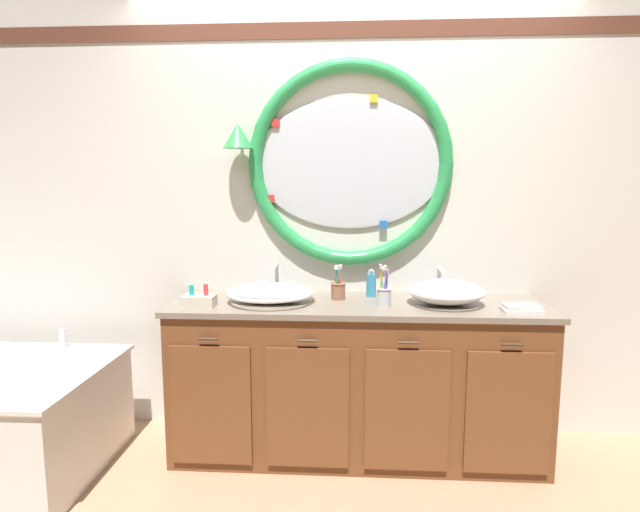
{
  "coord_description": "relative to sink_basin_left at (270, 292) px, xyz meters",
  "views": [
    {
      "loc": [
        0.01,
        -2.44,
        1.47
      ],
      "look_at": [
        -0.15,
        0.25,
        1.09
      ],
      "focal_mm": 28.84,
      "sensor_mm": 36.0,
      "label": 1
    }
  ],
  "objects": [
    {
      "name": "toothbrush_holder_right",
      "position": [
        0.6,
        -0.06,
        0.01
      ],
      "size": [
        0.08,
        0.08,
        0.22
      ],
      "color": "silver",
      "rests_on": "vanity_counter"
    },
    {
      "name": "back_wall_assembly",
      "position": [
        0.42,
        0.35,
        0.43
      ],
      "size": [
        6.4,
        0.26,
        2.6
      ],
      "color": "silver",
      "rests_on": "ground_plane"
    },
    {
      "name": "faucet_set_right",
      "position": [
        0.93,
        0.23,
        0.01
      ],
      "size": [
        0.24,
        0.12,
        0.17
      ],
      "color": "silver",
      "rests_on": "vanity_counter"
    },
    {
      "name": "ground_plane",
      "position": [
        0.42,
        -0.24,
        -0.9
      ],
      "size": [
        14.0,
        14.0,
        0.0
      ],
      "primitive_type": "plane",
      "color": "tan"
    },
    {
      "name": "faucet_set_left",
      "position": [
        0.0,
        0.23,
        0.02
      ],
      "size": [
        0.21,
        0.15,
        0.18
      ],
      "color": "silver",
      "rests_on": "vanity_counter"
    },
    {
      "name": "toothbrush_holder_left",
      "position": [
        0.36,
        0.09,
        0.0
      ],
      "size": [
        0.09,
        0.09,
        0.19
      ],
      "color": "#996647",
      "rests_on": "vanity_counter"
    },
    {
      "name": "soap_dispenser",
      "position": [
        0.55,
        0.17,
        0.02
      ],
      "size": [
        0.06,
        0.06,
        0.16
      ],
      "color": "#388EBC",
      "rests_on": "vanity_counter"
    },
    {
      "name": "sink_basin_right",
      "position": [
        0.93,
        -0.0,
        0.02
      ],
      "size": [
        0.41,
        0.41,
        0.13
      ],
      "color": "white",
      "rests_on": "vanity_counter"
    },
    {
      "name": "sink_basin_left",
      "position": [
        0.0,
        0.0,
        0.0
      ],
      "size": [
        0.48,
        0.48,
        0.1
      ],
      "color": "white",
      "rests_on": "vanity_counter"
    },
    {
      "name": "folded_hand_towel",
      "position": [
        1.27,
        -0.15,
        -0.03
      ],
      "size": [
        0.18,
        0.12,
        0.04
      ],
      "color": "white",
      "rests_on": "vanity_counter"
    },
    {
      "name": "toiletry_basket",
      "position": [
        -0.35,
        -0.13,
        -0.02
      ],
      "size": [
        0.17,
        0.1,
        0.12
      ],
      "color": "beige",
      "rests_on": "vanity_counter"
    },
    {
      "name": "vanity_counter",
      "position": [
        0.47,
        0.03,
        -0.47
      ],
      "size": [
        2.0,
        0.61,
        0.84
      ],
      "color": "brown",
      "rests_on": "ground_plane"
    }
  ]
}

